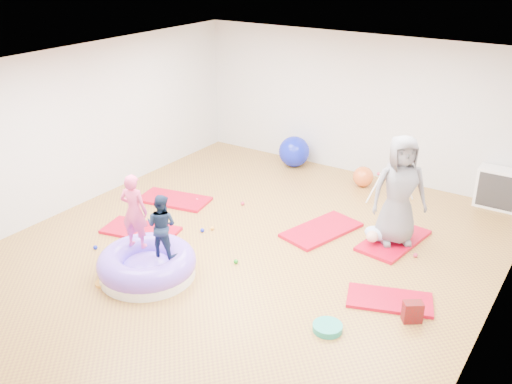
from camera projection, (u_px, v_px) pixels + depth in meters
The scene contains 19 objects.
room at pixel (245, 167), 8.19m from camera, with size 7.01×8.01×2.81m.
gym_mat_front_left at pixel (141, 230), 9.36m from camera, with size 1.23×0.61×0.05m, color #C30017.
gym_mat_mid_left at pixel (174, 200), 10.46m from camera, with size 1.28×0.64×0.05m, color #C30017.
gym_mat_center_back at pixel (321, 230), 9.36m from camera, with size 1.34×0.67×0.06m, color #C30017.
gym_mat_right at pixel (390, 300), 7.54m from camera, with size 1.11×0.55×0.05m, color #C30017.
gym_mat_rear_right at pixel (394, 240), 9.03m from camera, with size 1.32×0.66×0.06m, color #C30017.
inflatable_cushion at pixel (147, 265), 8.07m from camera, with size 1.40×1.40×0.44m.
child_pink at pixel (134, 208), 7.97m from camera, with size 0.40×0.27×1.11m, color #ED4680.
child_navy at pixel (161, 222), 7.78m from camera, with size 0.44×0.35×0.91m, color #142241.
adult_caregiver at pixel (400, 190), 8.62m from camera, with size 0.85×0.55×1.73m, color slate.
infant at pixel (376, 234), 8.92m from camera, with size 0.40×0.40×0.23m.
ball_pit_balls at pixel (212, 238), 9.10m from camera, with size 4.30×3.02×0.07m.
exercise_ball_blue at pixel (294, 152), 11.97m from camera, with size 0.65×0.65×0.65m, color #0E1AB9.
exercise_ball_orange at pixel (363, 177), 11.03m from camera, with size 0.40×0.40×0.40m, color #D55D28.
infant_play_gym at pixel (391, 185), 10.28m from camera, with size 0.68×0.65×0.52m.
cube_shelf at pixel (498, 189), 10.08m from camera, with size 0.73×0.36×0.73m.
balance_disc at pixel (328, 328), 6.98m from camera, with size 0.37×0.37×0.08m, color teal.
backpack at pixel (412, 312), 7.11m from camera, with size 0.24×0.15×0.28m, color #910507.
yellow_toy at pixel (103, 283), 7.93m from camera, with size 0.21×0.21×0.03m, color #FBA932.
Camera 1 is at (4.32, -6.29, 4.39)m, focal length 40.00 mm.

